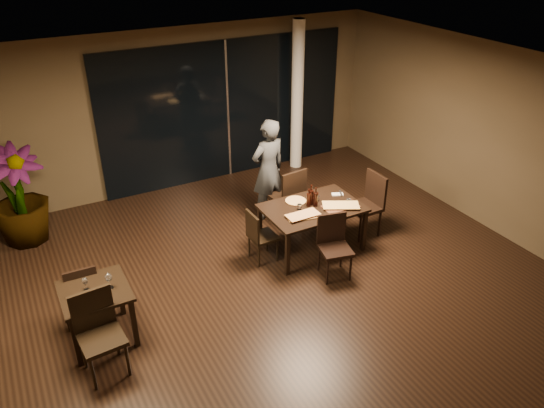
{
  "coord_description": "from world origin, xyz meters",
  "views": [
    {
      "loc": [
        -2.93,
        -5.16,
        4.7
      ],
      "look_at": [
        0.23,
        0.7,
        1.05
      ],
      "focal_mm": 35.0,
      "sensor_mm": 36.0,
      "label": 1
    }
  ],
  "objects_px": {
    "diner": "(268,170)",
    "potted_plant": "(18,196)",
    "bottle_b": "(316,197)",
    "chair_main_near": "(334,242)",
    "bottle_a": "(309,198)",
    "chair_main_right": "(369,201)",
    "side_table": "(96,299)",
    "chair_side_far": "(82,290)",
    "chair_side_near": "(98,329)",
    "chair_main_far": "(290,194)",
    "main_table": "(312,211)",
    "bottle_c": "(311,195)",
    "chair_main_left": "(259,234)"
  },
  "relations": [
    {
      "from": "bottle_a",
      "to": "bottle_b",
      "type": "bearing_deg",
      "value": -26.06
    },
    {
      "from": "potted_plant",
      "to": "chair_main_far",
      "type": "bearing_deg",
      "value": -22.0
    },
    {
      "from": "main_table",
      "to": "bottle_c",
      "type": "bearing_deg",
      "value": 76.59
    },
    {
      "from": "bottle_c",
      "to": "chair_side_far",
      "type": "bearing_deg",
      "value": -177.86
    },
    {
      "from": "chair_side_near",
      "to": "bottle_c",
      "type": "relative_size",
      "value": 3.12
    },
    {
      "from": "side_table",
      "to": "diner",
      "type": "distance_m",
      "value": 3.72
    },
    {
      "from": "chair_main_far",
      "to": "chair_side_far",
      "type": "xyz_separation_m",
      "value": [
        -3.54,
        -0.84,
        -0.11
      ]
    },
    {
      "from": "chair_main_far",
      "to": "chair_main_right",
      "type": "distance_m",
      "value": 1.31
    },
    {
      "from": "chair_main_near",
      "to": "bottle_a",
      "type": "height_order",
      "value": "bottle_a"
    },
    {
      "from": "chair_side_near",
      "to": "potted_plant",
      "type": "relative_size",
      "value": 0.64
    },
    {
      "from": "side_table",
      "to": "bottle_c",
      "type": "distance_m",
      "value": 3.48
    },
    {
      "from": "chair_main_far",
      "to": "chair_side_near",
      "type": "xyz_separation_m",
      "value": [
        -3.54,
        -1.79,
        -0.01
      ]
    },
    {
      "from": "chair_main_near",
      "to": "chair_main_far",
      "type": "bearing_deg",
      "value": 97.94
    },
    {
      "from": "chair_main_far",
      "to": "chair_main_near",
      "type": "relative_size",
      "value": 1.12
    },
    {
      "from": "chair_side_far",
      "to": "bottle_a",
      "type": "bearing_deg",
      "value": -176.88
    },
    {
      "from": "main_table",
      "to": "chair_side_near",
      "type": "bearing_deg",
      "value": -163.99
    },
    {
      "from": "side_table",
      "to": "bottle_c",
      "type": "bearing_deg",
      "value": 9.64
    },
    {
      "from": "side_table",
      "to": "diner",
      "type": "relative_size",
      "value": 0.45
    },
    {
      "from": "chair_side_far",
      "to": "chair_side_near",
      "type": "distance_m",
      "value": 0.96
    },
    {
      "from": "chair_main_near",
      "to": "chair_side_near",
      "type": "distance_m",
      "value": 3.43
    },
    {
      "from": "chair_main_near",
      "to": "potted_plant",
      "type": "xyz_separation_m",
      "value": [
        -3.88,
        3.11,
        0.28
      ]
    },
    {
      "from": "chair_side_near",
      "to": "main_table",
      "type": "bearing_deg",
      "value": 11.57
    },
    {
      "from": "chair_main_near",
      "to": "bottle_c",
      "type": "bearing_deg",
      "value": 95.95
    },
    {
      "from": "main_table",
      "to": "chair_main_right",
      "type": "xyz_separation_m",
      "value": [
        1.07,
        -0.03,
        -0.09
      ]
    },
    {
      "from": "main_table",
      "to": "chair_side_far",
      "type": "bearing_deg",
      "value": -179.18
    },
    {
      "from": "chair_side_far",
      "to": "side_table",
      "type": "bearing_deg",
      "value": 103.24
    },
    {
      "from": "chair_main_near",
      "to": "chair_main_right",
      "type": "relative_size",
      "value": 0.89
    },
    {
      "from": "chair_main_far",
      "to": "chair_side_near",
      "type": "relative_size",
      "value": 1.01
    },
    {
      "from": "chair_main_right",
      "to": "bottle_b",
      "type": "xyz_separation_m",
      "value": [
        -1.02,
        0.03,
        0.32
      ]
    },
    {
      "from": "side_table",
      "to": "bottle_c",
      "type": "relative_size",
      "value": 2.41
    },
    {
      "from": "chair_main_right",
      "to": "bottle_a",
      "type": "distance_m",
      "value": 1.16
    },
    {
      "from": "chair_main_left",
      "to": "bottle_a",
      "type": "relative_size",
      "value": 2.86
    },
    {
      "from": "diner",
      "to": "potted_plant",
      "type": "bearing_deg",
      "value": -25.39
    },
    {
      "from": "chair_side_far",
      "to": "bottle_a",
      "type": "height_order",
      "value": "bottle_a"
    },
    {
      "from": "bottle_b",
      "to": "chair_main_near",
      "type": "bearing_deg",
      "value": -100.19
    },
    {
      "from": "chair_side_far",
      "to": "bottle_c",
      "type": "distance_m",
      "value": 3.54
    },
    {
      "from": "diner",
      "to": "bottle_a",
      "type": "bearing_deg",
      "value": 85.12
    },
    {
      "from": "chair_main_left",
      "to": "chair_main_right",
      "type": "bearing_deg",
      "value": -94.44
    },
    {
      "from": "chair_main_far",
      "to": "potted_plant",
      "type": "height_order",
      "value": "potted_plant"
    },
    {
      "from": "main_table",
      "to": "chair_side_far",
      "type": "height_order",
      "value": "chair_side_far"
    },
    {
      "from": "chair_main_far",
      "to": "bottle_a",
      "type": "bearing_deg",
      "value": 76.19
    },
    {
      "from": "bottle_a",
      "to": "chair_side_far",
      "type": "bearing_deg",
      "value": -178.29
    },
    {
      "from": "side_table",
      "to": "chair_main_left",
      "type": "height_order",
      "value": "chair_main_left"
    },
    {
      "from": "side_table",
      "to": "bottle_b",
      "type": "height_order",
      "value": "bottle_b"
    },
    {
      "from": "bottle_c",
      "to": "potted_plant",
      "type": "bearing_deg",
      "value": 149.64
    },
    {
      "from": "chair_main_far",
      "to": "main_table",
      "type": "bearing_deg",
      "value": 79.76
    },
    {
      "from": "chair_main_near",
      "to": "chair_main_right",
      "type": "height_order",
      "value": "chair_main_right"
    },
    {
      "from": "side_table",
      "to": "bottle_a",
      "type": "distance_m",
      "value": 3.41
    },
    {
      "from": "diner",
      "to": "potted_plant",
      "type": "xyz_separation_m",
      "value": [
        -3.84,
        1.17,
        -0.09
      ]
    },
    {
      "from": "main_table",
      "to": "bottle_a",
      "type": "xyz_separation_m",
      "value": [
        -0.04,
        0.05,
        0.22
      ]
    }
  ]
}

